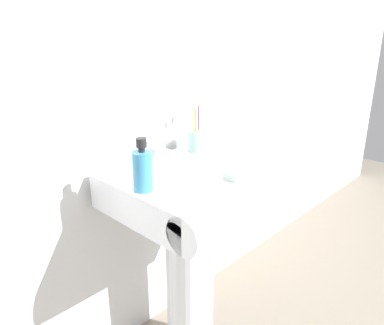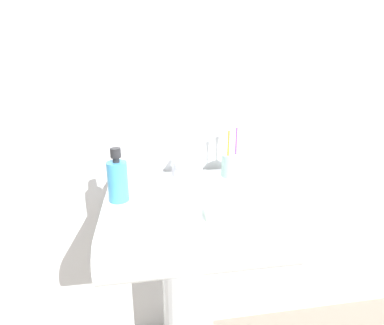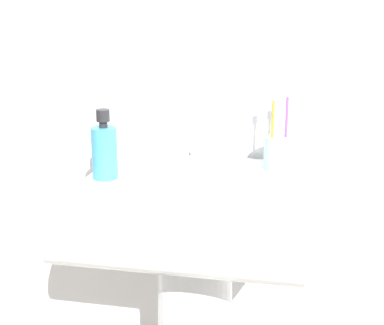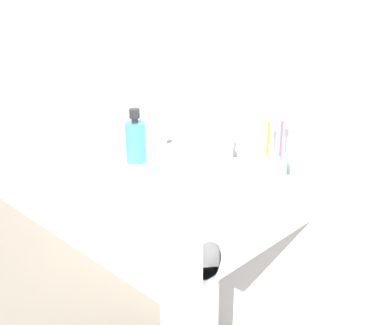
{
  "view_description": "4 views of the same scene",
  "coord_description": "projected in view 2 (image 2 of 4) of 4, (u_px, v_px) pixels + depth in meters",
  "views": [
    {
      "loc": [
        -0.88,
        -0.86,
        1.27
      ],
      "look_at": [
        0.01,
        -0.0,
        0.83
      ],
      "focal_mm": 35.0,
      "sensor_mm": 36.0,
      "label": 1
    },
    {
      "loc": [
        -0.13,
        -0.88,
        1.2
      ],
      "look_at": [
        0.02,
        0.02,
        0.9
      ],
      "focal_mm": 28.0,
      "sensor_mm": 36.0,
      "label": 2
    },
    {
      "loc": [
        0.25,
        -1.29,
        1.23
      ],
      "look_at": [
        -0.0,
        -0.01,
        0.85
      ],
      "focal_mm": 55.0,
      "sensor_mm": 36.0,
      "label": 3
    },
    {
      "loc": [
        0.87,
        -0.89,
        1.34
      ],
      "look_at": [
        -0.0,
        0.01,
        0.85
      ],
      "focal_mm": 45.0,
      "sensor_mm": 36.0,
      "label": 4
    }
  ],
  "objects": [
    {
      "name": "bar_soap",
      "position": [
        219.0,
        212.0,
        0.83
      ],
      "size": [
        0.09,
        0.05,
        0.02
      ],
      "primitive_type": "cube",
      "color": "silver",
      "rests_on": "sink_basin"
    },
    {
      "name": "wall_back",
      "position": [
        177.0,
        64.0,
        1.1
      ],
      "size": [
        5.0,
        0.05,
        2.4
      ],
      "primitive_type": "cube",
      "color": "white",
      "rests_on": "ground"
    },
    {
      "name": "soap_bottle",
      "position": [
        118.0,
        180.0,
        0.91
      ],
      "size": [
        0.06,
        0.06,
        0.17
      ],
      "color": "#3F99CC",
      "rests_on": "sink_basin"
    },
    {
      "name": "toothbrush_cup",
      "position": [
        231.0,
        165.0,
        1.12
      ],
      "size": [
        0.07,
        0.07,
        0.2
      ],
      "color": "#99BFB2",
      "rests_on": "sink_basin"
    },
    {
      "name": "faucet",
      "position": [
        178.0,
        167.0,
        1.11
      ],
      "size": [
        0.04,
        0.13,
        0.07
      ],
      "color": "silver",
      "rests_on": "sink_basin"
    },
    {
      "name": "sink_basin",
      "position": [
        190.0,
        218.0,
        0.95
      ],
      "size": [
        0.53,
        0.51,
        0.12
      ],
      "color": "white",
      "rests_on": "sink_pedestal"
    },
    {
      "name": "sink_pedestal",
      "position": [
        189.0,
        307.0,
        1.11
      ],
      "size": [
        0.19,
        0.19,
        0.68
      ],
      "primitive_type": "cylinder",
      "color": "white",
      "rests_on": "ground"
    }
  ]
}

